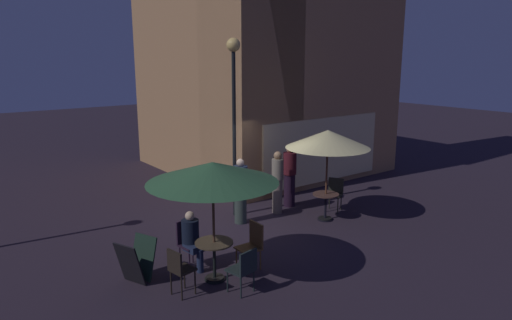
% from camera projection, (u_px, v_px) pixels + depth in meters
% --- Properties ---
extents(ground_plane, '(60.00, 60.00, 0.00)m').
position_uv_depth(ground_plane, '(245.00, 224.00, 12.10)').
color(ground_plane, '#291F2B').
extents(cafe_building, '(7.16, 7.44, 9.85)m').
position_uv_depth(cafe_building, '(257.00, 36.00, 15.82)').
color(cafe_building, '#B17F54').
rests_on(cafe_building, ground).
extents(street_lamp_near_corner, '(0.36, 0.36, 4.72)m').
position_uv_depth(street_lamp_near_corner, '(234.00, 91.00, 12.04)').
color(street_lamp_near_corner, black).
rests_on(street_lamp_near_corner, ground).
extents(menu_sandwich_board, '(0.79, 0.75, 0.84)m').
position_uv_depth(menu_sandwich_board, '(136.00, 261.00, 8.94)').
color(menu_sandwich_board, black).
rests_on(menu_sandwich_board, ground).
extents(cafe_table_0, '(0.74, 0.74, 0.79)m').
position_uv_depth(cafe_table_0, '(214.00, 252.00, 8.98)').
color(cafe_table_0, black).
rests_on(cafe_table_0, ground).
extents(cafe_table_1, '(0.69, 0.69, 0.72)m').
position_uv_depth(cafe_table_1, '(326.00, 201.00, 12.29)').
color(cafe_table_1, black).
rests_on(cafe_table_1, ground).
extents(patio_umbrella_0, '(2.49, 2.49, 2.36)m').
position_uv_depth(patio_umbrella_0, '(213.00, 173.00, 8.63)').
color(patio_umbrella_0, black).
rests_on(patio_umbrella_0, ground).
extents(patio_umbrella_1, '(2.18, 2.18, 2.42)m').
position_uv_depth(patio_umbrella_1, '(328.00, 139.00, 11.92)').
color(patio_umbrella_1, black).
rests_on(patio_umbrella_1, ground).
extents(cafe_chair_0, '(0.45, 0.45, 0.97)m').
position_uv_depth(cafe_chair_0, '(252.00, 242.00, 9.49)').
color(cafe_chair_0, brown).
rests_on(cafe_chair_0, ground).
extents(cafe_chair_1, '(0.46, 0.46, 0.99)m').
position_uv_depth(cafe_chair_1, '(188.00, 239.00, 9.57)').
color(cafe_chair_1, black).
rests_on(cafe_chair_1, ground).
extents(cafe_chair_2, '(0.45, 0.45, 0.90)m').
position_uv_depth(cafe_chair_2, '(179.00, 268.00, 8.37)').
color(cafe_chair_2, black).
rests_on(cafe_chair_2, ground).
extents(cafe_chair_3, '(0.50, 0.50, 0.87)m').
position_uv_depth(cafe_chair_3, '(244.00, 267.00, 8.47)').
color(cafe_chair_3, black).
rests_on(cafe_chair_3, ground).
extents(cafe_chair_4, '(0.57, 0.57, 0.91)m').
position_uv_depth(cafe_chair_4, '(335.00, 191.00, 13.05)').
color(cafe_chair_4, black).
rests_on(cafe_chair_4, ground).
extents(patron_seated_0, '(0.40, 0.54, 1.22)m').
position_uv_depth(patron_seated_0, '(192.00, 237.00, 9.44)').
color(patron_seated_0, '#1D2644').
rests_on(patron_seated_0, ground).
extents(patron_standing_1, '(0.37, 0.37, 1.71)m').
position_uv_depth(patron_standing_1, '(240.00, 191.00, 12.00)').
color(patron_standing_1, '#36413C').
rests_on(patron_standing_1, ground).
extents(patron_standing_2, '(0.33, 0.33, 1.74)m').
position_uv_depth(patron_standing_2, '(277.00, 182.00, 12.77)').
color(patron_standing_2, '#736357').
rests_on(patron_standing_2, ground).
extents(patron_standing_3, '(0.38, 0.38, 1.78)m').
position_uv_depth(patron_standing_3, '(290.00, 176.00, 13.34)').
color(patron_standing_3, black).
rests_on(patron_standing_3, ground).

